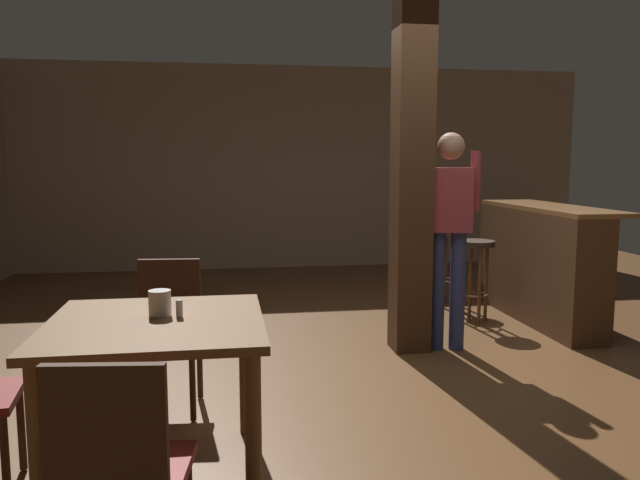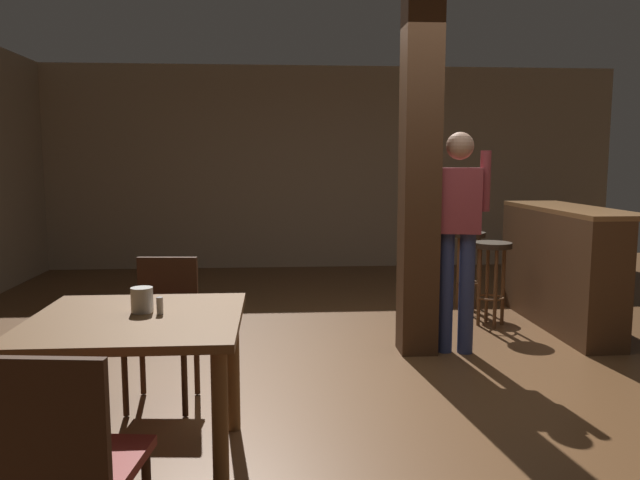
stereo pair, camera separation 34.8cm
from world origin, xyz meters
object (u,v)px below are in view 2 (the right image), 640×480
object	(u,v)px
standing_person	(458,226)
chair_north	(164,323)
bar_stool_near	(492,264)
salt_shaker	(160,306)
dining_table	(137,341)
bar_stool_mid	(469,253)
napkin_cup	(142,300)
bar_counter	(559,266)
chair_south	(69,460)

from	to	relation	value
standing_person	chair_north	bearing A→B (deg)	-157.75
chair_north	bar_stool_near	distance (m)	3.12
standing_person	salt_shaker	bearing A→B (deg)	-139.20
dining_table	bar_stool_mid	xyz separation A→B (m)	(2.63, 3.18, -0.07)
dining_table	bar_stool_mid	world-z (taller)	bar_stool_mid
salt_shaker	bar_stool_near	world-z (taller)	salt_shaker
napkin_cup	bar_counter	bearing A→B (deg)	36.51
chair_south	bar_stool_mid	bearing A→B (deg)	56.94
chair_north	salt_shaker	xyz separation A→B (m)	(0.13, -0.84, 0.30)
standing_person	chair_south	bearing A→B (deg)	-128.51
chair_north	chair_south	size ratio (longest dim) A/B	1.00
bar_stool_near	standing_person	bearing A→B (deg)	-125.98
standing_person	bar_stool_near	xyz separation A→B (m)	(0.56, 0.77, -0.43)
dining_table	napkin_cup	bearing A→B (deg)	81.39
dining_table	chair_south	size ratio (longest dim) A/B	1.12
dining_table	salt_shaker	bearing A→B (deg)	20.42
bar_stool_mid	standing_person	bearing A→B (deg)	-111.07
salt_shaker	bar_stool_near	distance (m)	3.54
chair_north	standing_person	bearing A→B (deg)	22.25
bar_counter	bar_stool_near	xyz separation A→B (m)	(-0.61, 0.03, 0.02)
dining_table	chair_south	xyz separation A→B (m)	(-0.03, -0.91, -0.14)
salt_shaker	standing_person	xyz separation A→B (m)	(1.97, 1.70, 0.19)
bar_stool_near	salt_shaker	bearing A→B (deg)	-135.67
chair_north	bar_counter	world-z (taller)	bar_counter
dining_table	bar_stool_near	size ratio (longest dim) A/B	1.29
salt_shaker	dining_table	bearing A→B (deg)	-159.58
chair_south	bar_counter	distance (m)	4.72
bar_stool_near	bar_stool_mid	distance (m)	0.68
salt_shaker	standing_person	world-z (taller)	standing_person
chair_north	salt_shaker	world-z (taller)	chair_north
bar_counter	bar_stool_near	distance (m)	0.61
napkin_cup	bar_counter	xyz separation A→B (m)	(3.23, 2.39, -0.28)
chair_north	napkin_cup	xyz separation A→B (m)	(0.04, -0.79, 0.32)
salt_shaker	standing_person	size ratio (longest dim) A/B	0.05
chair_north	napkin_cup	size ratio (longest dim) A/B	7.26
dining_table	chair_south	bearing A→B (deg)	-92.18
bar_stool_near	napkin_cup	bearing A→B (deg)	-137.26
dining_table	salt_shaker	xyz separation A→B (m)	(0.11, 0.04, 0.16)
dining_table	salt_shaker	size ratio (longest dim) A/B	11.98
napkin_cup	salt_shaker	xyz separation A→B (m)	(0.09, -0.05, -0.02)
chair_south	bar_stool_mid	distance (m)	4.89
chair_north	bar_stool_near	xyz separation A→B (m)	(2.66, 1.63, 0.07)
chair_south	bar_stool_near	bearing A→B (deg)	52.05
dining_table	bar_stool_near	distance (m)	3.64
chair_south	napkin_cup	xyz separation A→B (m)	(0.05, 1.00, 0.32)
standing_person	bar_stool_mid	bearing A→B (deg)	68.93
chair_south	standing_person	size ratio (longest dim) A/B	0.52
napkin_cup	bar_stool_near	world-z (taller)	napkin_cup
salt_shaker	bar_stool_mid	world-z (taller)	salt_shaker
napkin_cup	bar_stool_mid	bearing A→B (deg)	49.79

